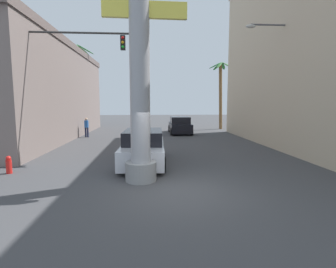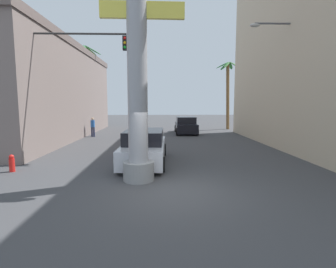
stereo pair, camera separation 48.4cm
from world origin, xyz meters
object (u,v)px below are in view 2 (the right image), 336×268
object	(u,v)px
neon_sign_pole	(137,23)
palm_tree_near_right	(320,39)
street_lamp	(285,74)
car_lead	(144,147)
car_far	(186,126)
fire_hydrant	(12,163)
palm_tree_far_right	(228,87)
palm_tree_far_left	(87,80)
pedestrian_far_left	(93,126)
traffic_light_mast	(63,69)

from	to	relation	value
neon_sign_pole	palm_tree_near_right	size ratio (longest dim) A/B	1.23
street_lamp	car_lead	distance (m)	8.97
car_far	fire_hydrant	distance (m)	16.02
palm_tree_far_right	car_far	bearing A→B (deg)	-142.11
car_far	palm_tree_far_left	xyz separation A→B (m)	(-9.58, 1.95, 4.32)
street_lamp	palm_tree_far_left	xyz separation A→B (m)	(-14.21, 11.48, 0.64)
palm_tree_far_left	pedestrian_far_left	size ratio (longest dim) A/B	5.21
palm_tree_near_right	palm_tree_far_left	distance (m)	20.07
traffic_light_mast	palm_tree_far_right	world-z (taller)	palm_tree_far_right
pedestrian_far_left	palm_tree_far_left	bearing A→B (deg)	109.89
car_lead	palm_tree_far_right	size ratio (longest dim) A/B	0.69
pedestrian_far_left	palm_tree_far_right	bearing A→B (deg)	24.88
palm_tree_near_right	neon_sign_pole	bearing A→B (deg)	-157.37
palm_tree_far_left	pedestrian_far_left	world-z (taller)	palm_tree_far_left
car_lead	palm_tree_far_left	bearing A→B (deg)	114.63
car_far	palm_tree_near_right	bearing A→B (deg)	-64.47
palm_tree_near_right	car_lead	bearing A→B (deg)	-175.11
palm_tree_far_left	pedestrian_far_left	xyz separation A→B (m)	(1.51, -4.17, -4.12)
palm_tree_far_right	fire_hydrant	distance (m)	22.30
palm_tree_far_right	palm_tree_far_left	size ratio (longest dim) A/B	0.86
palm_tree_near_right	pedestrian_far_left	bearing A→B (deg)	145.90
neon_sign_pole	palm_tree_near_right	bearing A→B (deg)	22.63
car_lead	palm_tree_far_right	xyz separation A→B (m)	(8.00, 15.86, 3.83)
pedestrian_far_left	fire_hydrant	size ratio (longest dim) A/B	2.24
palm_tree_near_right	palm_tree_far_left	xyz separation A→B (m)	(-15.00, 13.30, -0.87)
car_lead	palm_tree_far_right	distance (m)	18.18
neon_sign_pole	palm_tree_far_left	xyz separation A→B (m)	(-6.41, 16.88, -0.51)
traffic_light_mast	fire_hydrant	world-z (taller)	traffic_light_mast
car_lead	pedestrian_far_left	size ratio (longest dim) A/B	3.10
car_far	pedestrian_far_left	xyz separation A→B (m)	(-8.07, -2.22, 0.20)
palm_tree_far_right	car_lead	bearing A→B (deg)	-116.77
car_far	palm_tree_far_left	bearing A→B (deg)	168.47
traffic_light_mast	pedestrian_far_left	bearing A→B (deg)	95.04
fire_hydrant	car_lead	bearing A→B (deg)	15.52
car_far	pedestrian_far_left	distance (m)	8.37
palm_tree_far_left	car_lead	bearing A→B (deg)	-65.37
palm_tree_far_left	fire_hydrant	world-z (taller)	palm_tree_far_left
car_lead	palm_tree_far_right	world-z (taller)	palm_tree_far_right
traffic_light_mast	palm_tree_far_left	distance (m)	12.74
car_lead	car_far	bearing A→B (deg)	75.42
fire_hydrant	palm_tree_near_right	bearing A→B (deg)	9.06
neon_sign_pole	palm_tree_near_right	world-z (taller)	neon_sign_pole
car_lead	fire_hydrant	xyz separation A→B (m)	(-5.36, -1.49, -0.38)
neon_sign_pole	car_lead	distance (m)	5.60
car_lead	palm_tree_near_right	bearing A→B (deg)	4.89
car_far	palm_tree_far_right	world-z (taller)	palm_tree_far_right
traffic_light_mast	fire_hydrant	bearing A→B (deg)	-111.31
traffic_light_mast	car_far	world-z (taller)	traffic_light_mast
neon_sign_pole	pedestrian_far_left	xyz separation A→B (m)	(-4.90, 12.71, -4.63)
pedestrian_far_left	palm_tree_near_right	bearing A→B (deg)	-34.10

